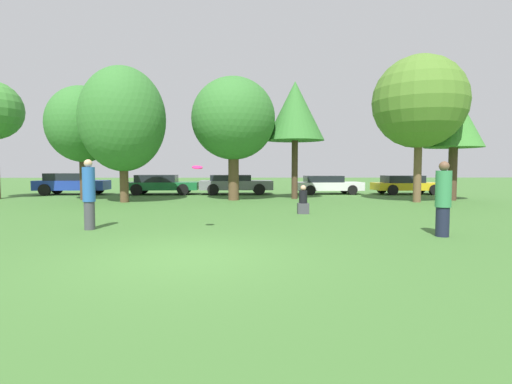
% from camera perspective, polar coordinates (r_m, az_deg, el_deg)
% --- Properties ---
extents(ground_plane, '(120.00, 120.00, 0.00)m').
position_cam_1_polar(ground_plane, '(7.39, -9.99, -9.43)').
color(ground_plane, '#3D6B2D').
extents(person_thrower, '(0.32, 0.32, 1.89)m').
position_cam_1_polar(person_thrower, '(11.21, -23.58, -0.28)').
color(person_thrower, '#3F3F47').
rests_on(person_thrower, ground).
extents(person_catcher, '(0.37, 0.37, 1.82)m').
position_cam_1_polar(person_catcher, '(10.28, 26.05, -0.92)').
color(person_catcher, '#191E33').
rests_on(person_catcher, ground).
extents(frisbee, '(0.28, 0.27, 0.11)m').
position_cam_1_polar(frisbee, '(10.07, -8.71, 3.65)').
color(frisbee, '#F21E72').
extents(bystander_sitting, '(0.40, 0.33, 1.04)m').
position_cam_1_polar(bystander_sitting, '(14.03, 7.02, -1.48)').
color(bystander_sitting, '#3F3F47').
rests_on(bystander_sitting, ground).
extents(tree_1, '(3.61, 3.61, 5.88)m').
position_cam_1_polar(tree_1, '(22.00, -24.37, 9.10)').
color(tree_1, '#473323').
rests_on(tree_1, ground).
extents(tree_2, '(4.06, 4.06, 6.51)m').
position_cam_1_polar(tree_2, '(19.77, -19.19, 10.15)').
color(tree_2, brown).
rests_on(tree_2, ground).
extents(tree_3, '(4.27, 4.27, 6.30)m').
position_cam_1_polar(tree_3, '(20.01, -3.39, 10.76)').
color(tree_3, brown).
rests_on(tree_3, ground).
extents(tree_4, '(3.15, 3.15, 6.28)m').
position_cam_1_polar(tree_4, '(21.03, 5.82, 11.80)').
color(tree_4, '#473323').
rests_on(tree_4, ground).
extents(tree_5, '(4.42, 4.42, 7.04)m').
position_cam_1_polar(tree_5, '(20.44, 23.11, 12.17)').
color(tree_5, brown).
rests_on(tree_5, ground).
extents(tree_6, '(2.88, 2.88, 5.59)m').
position_cam_1_polar(tree_6, '(22.27, 27.38, 9.44)').
color(tree_6, '#473323').
rests_on(tree_6, ground).
extents(parked_car_blue, '(4.29, 2.00, 1.34)m').
position_cam_1_polar(parked_car_blue, '(26.52, -25.76, 1.17)').
color(parked_car_blue, '#1E389E').
rests_on(parked_car_blue, ground).
extents(parked_car_green, '(4.56, 2.18, 1.24)m').
position_cam_1_polar(parked_car_green, '(24.90, -13.97, 1.18)').
color(parked_car_green, '#196633').
rests_on(parked_car_green, ground).
extents(parked_car_grey, '(4.63, 2.21, 1.23)m').
position_cam_1_polar(parked_car_grey, '(24.36, -3.16, 1.25)').
color(parked_car_grey, slate).
rests_on(parked_car_grey, ground).
extents(parked_car_white, '(4.29, 2.00, 1.17)m').
position_cam_1_polar(parked_car_white, '(24.86, 10.49, 1.12)').
color(parked_car_white, silver).
rests_on(parked_car_white, ground).
extents(parked_car_yellow, '(4.30, 2.05, 1.19)m').
position_cam_1_polar(parked_car_yellow, '(26.14, 21.37, 1.07)').
color(parked_car_yellow, gold).
rests_on(parked_car_yellow, ground).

